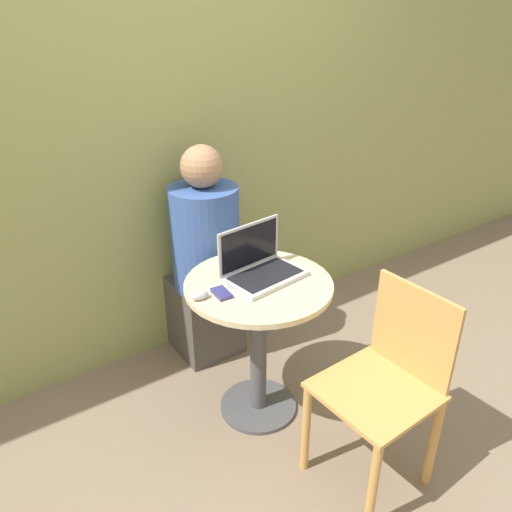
% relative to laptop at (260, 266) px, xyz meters
% --- Properties ---
extents(ground_plane, '(12.00, 12.00, 0.00)m').
position_rel_laptop_xyz_m(ground_plane, '(-0.04, -0.04, -0.76)').
color(ground_plane, '#7F6B56').
extents(back_wall, '(7.00, 0.05, 2.60)m').
position_rel_laptop_xyz_m(back_wall, '(-0.04, 0.72, 0.54)').
color(back_wall, '#939956').
rests_on(back_wall, ground_plane).
extents(round_table, '(0.64, 0.64, 0.71)m').
position_rel_laptop_xyz_m(round_table, '(-0.04, -0.04, -0.25)').
color(round_table, '#4C4C51').
rests_on(round_table, ground_plane).
extents(laptop, '(0.37, 0.26, 0.23)m').
position_rel_laptop_xyz_m(laptop, '(0.00, 0.00, 0.00)').
color(laptop, '#B7B7BC').
rests_on(laptop, round_table).
extents(cell_phone, '(0.06, 0.10, 0.02)m').
position_rel_laptop_xyz_m(cell_phone, '(-0.22, -0.05, -0.04)').
color(cell_phone, navy).
rests_on(cell_phone, round_table).
extents(computer_mouse, '(0.07, 0.04, 0.04)m').
position_rel_laptop_xyz_m(computer_mouse, '(-0.31, -0.02, -0.03)').
color(computer_mouse, '#B2B2B7').
rests_on(computer_mouse, round_table).
extents(chair_empty, '(0.41, 0.41, 0.84)m').
position_rel_laptop_xyz_m(chair_empty, '(0.17, -0.62, -0.31)').
color(chair_empty, tan).
rests_on(chair_empty, ground_plane).
extents(person_seated, '(0.35, 0.55, 1.19)m').
position_rel_laptop_xyz_m(person_seated, '(-0.00, 0.54, -0.26)').
color(person_seated, '#4C4742').
rests_on(person_seated, ground_plane).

